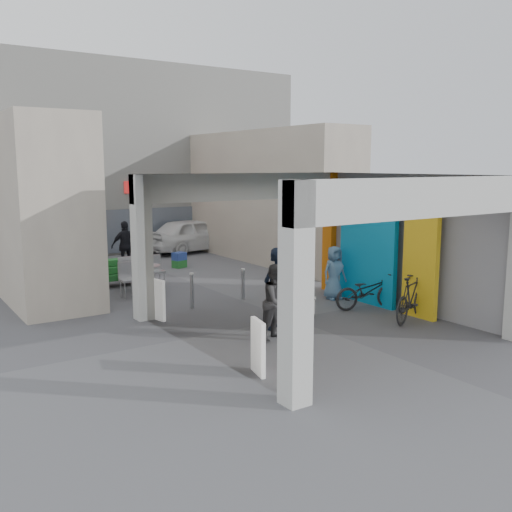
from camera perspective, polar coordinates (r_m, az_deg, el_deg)
ground at (r=14.01m, az=3.61°, el=-6.30°), size 90.00×90.00×0.00m
arcade_canopy at (r=13.29m, az=7.71°, el=2.91°), size 6.40×6.45×6.40m
far_building at (r=26.04m, az=-15.58°, el=9.37°), size 18.00×4.08×8.00m
plaza_bldg_left at (r=18.63m, az=-22.26°, el=4.68°), size 2.00×9.00×5.00m
plaza_bldg_right at (r=22.25m, az=1.16°, el=5.96°), size 2.00×9.00×5.00m
bollard_left at (r=14.96m, az=-6.43°, el=-3.51°), size 0.09×0.09×0.93m
bollard_center at (r=15.92m, az=-1.31°, el=-2.84°), size 0.09×0.09×0.85m
bollard_right at (r=16.79m, az=2.55°, el=-2.09°), size 0.09×0.09×0.92m
advert_board_near at (r=10.31m, az=0.23°, el=-9.05°), size 0.21×0.55×1.00m
advert_board_far at (r=14.01m, az=-9.85°, el=-4.29°), size 0.20×0.55×1.00m
cafe_set at (r=17.20m, az=-11.63°, el=-2.37°), size 1.65×1.33×1.00m
produce_stand at (r=18.26m, az=-13.46°, el=-1.87°), size 1.24×0.67×0.81m
crate_stack at (r=21.00m, az=-7.68°, el=-0.40°), size 0.54×0.47×0.56m
border_collie at (r=14.17m, az=5.26°, el=-5.03°), size 0.25×0.49×0.67m
man_with_dog at (r=12.95m, az=1.92°, el=-3.28°), size 0.80×0.65×1.88m
man_back_turned at (r=12.23m, az=2.13°, el=-4.60°), size 0.96×0.85×1.64m
man_elderly at (r=16.02m, az=7.84°, el=-1.66°), size 0.77×0.53×1.50m
man_crates at (r=20.74m, az=-12.89°, el=1.00°), size 1.06×0.50×1.76m
bicycle_front at (r=15.10m, az=11.07°, el=-3.47°), size 1.91×1.07×0.95m
bicycle_rear at (r=14.21m, az=15.27°, el=-4.09°), size 1.90×1.13×1.11m
white_van at (r=24.81m, az=-6.29°, el=2.13°), size 4.47×2.30×1.46m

